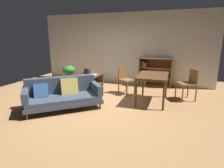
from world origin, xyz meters
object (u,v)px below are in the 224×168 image
(fabric_couch, at_px, (62,94))
(dining_chair_far, at_px, (125,78))
(dining_chair_near, at_px, (189,82))
(media_console, at_px, (92,85))
(bookshelf, at_px, (153,72))
(desk_speaker, at_px, (87,73))
(potted_floor_plant, at_px, (69,74))
(open_laptop, at_px, (91,74))
(dining_table, at_px, (153,78))

(fabric_couch, bearing_deg, dining_chair_far, 55.42)
(fabric_couch, distance_m, dining_chair_near, 3.53)
(media_console, xyz_separation_m, dining_chair_far, (1.01, 0.31, 0.22))
(bookshelf, bearing_deg, media_console, -137.25)
(desk_speaker, height_order, potted_floor_plant, potted_floor_plant)
(dining_chair_near, height_order, bookshelf, bookshelf)
(open_laptop, relative_size, dining_chair_far, 0.55)
(open_laptop, xyz_separation_m, dining_table, (2.04, -0.32, 0.08))
(media_console, xyz_separation_m, desk_speaker, (-0.03, -0.29, 0.44))
(open_laptop, height_order, potted_floor_plant, potted_floor_plant)
(media_console, height_order, bookshelf, bookshelf)
(potted_floor_plant, bearing_deg, open_laptop, 7.04)
(desk_speaker, relative_size, dining_chair_far, 0.31)
(dining_chair_far, bearing_deg, desk_speaker, -149.97)
(open_laptop, xyz_separation_m, dining_chair_near, (3.00, 0.19, -0.08))
(fabric_couch, xyz_separation_m, dining_chair_far, (1.19, 1.73, 0.14))
(open_laptop, height_order, dining_chair_near, dining_chair_near)
(desk_speaker, relative_size, dining_chair_near, 0.30)
(desk_speaker, bearing_deg, bookshelf, 47.10)
(fabric_couch, xyz_separation_m, dining_table, (2.12, 1.19, 0.33))
(media_console, distance_m, dining_chair_far, 1.08)
(open_laptop, bearing_deg, bookshelf, 39.51)
(media_console, bearing_deg, bookshelf, 42.75)
(dining_table, height_order, dining_chair_near, dining_chair_near)
(media_console, bearing_deg, dining_chair_near, 5.61)
(dining_chair_near, bearing_deg, fabric_couch, -151.00)
(open_laptop, relative_size, bookshelf, 0.41)
(fabric_couch, bearing_deg, open_laptop, 86.98)
(media_console, distance_m, dining_chair_near, 2.93)
(fabric_couch, xyz_separation_m, open_laptop, (0.08, 1.51, 0.24))
(desk_speaker, xyz_separation_m, potted_floor_plant, (-0.82, 0.29, -0.14))
(open_laptop, bearing_deg, dining_chair_near, 3.70)
(open_laptop, bearing_deg, dining_table, -8.97)
(fabric_couch, bearing_deg, media_console, 82.78)
(dining_table, bearing_deg, dining_chair_near, 28.22)
(open_laptop, bearing_deg, desk_speaker, -78.96)
(open_laptop, distance_m, dining_chair_far, 1.14)
(media_console, height_order, desk_speaker, desk_speaker)
(dining_table, bearing_deg, open_laptop, 171.03)
(open_laptop, xyz_separation_m, bookshelf, (1.84, 1.52, -0.09))
(open_laptop, height_order, dining_table, dining_table)
(dining_chair_far, bearing_deg, media_console, -163.00)
(media_console, xyz_separation_m, potted_floor_plant, (-0.85, -0.00, 0.29))
(dining_table, bearing_deg, media_console, 173.21)
(dining_chair_near, bearing_deg, dining_table, -151.78)
(potted_floor_plant, bearing_deg, dining_chair_near, 4.36)
(desk_speaker, xyz_separation_m, dining_chair_far, (1.04, 0.60, -0.22))
(fabric_couch, height_order, dining_chair_near, dining_chair_near)
(fabric_couch, relative_size, bookshelf, 1.67)
(fabric_couch, height_order, dining_table, dining_table)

